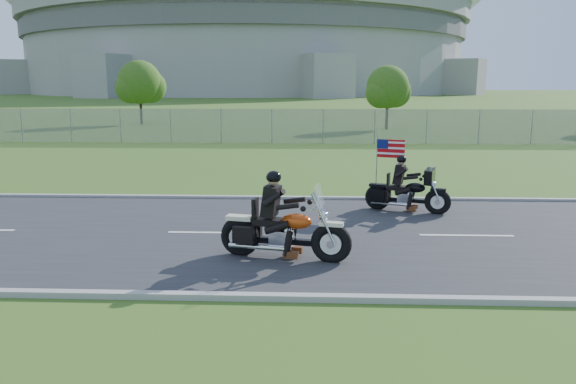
{
  "coord_description": "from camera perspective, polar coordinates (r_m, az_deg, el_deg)",
  "views": [
    {
      "loc": [
        0.33,
        -12.92,
        3.63
      ],
      "look_at": [
        -0.21,
        0.0,
        1.05
      ],
      "focal_mm": 35.0,
      "sensor_mm": 36.0,
      "label": 1
    }
  ],
  "objects": [
    {
      "name": "tree_fence_mid",
      "position": [
        49.08,
        -14.76,
        10.53
      ],
      "size": [
        3.96,
        3.69,
        5.3
      ],
      "color": "#382316",
      "rests_on": "ground"
    },
    {
      "name": "stadium",
      "position": [
        184.43,
        -4.07,
        14.96
      ],
      "size": [
        140.4,
        140.4,
        29.2
      ],
      "color": "#A3A099",
      "rests_on": "ground"
    },
    {
      "name": "road",
      "position": [
        13.42,
        0.92,
        -4.34
      ],
      "size": [
        120.0,
        8.0,
        0.04
      ],
      "primitive_type": "cube",
      "color": "#28282B",
      "rests_on": "ground"
    },
    {
      "name": "ground",
      "position": [
        13.42,
        0.92,
        -4.42
      ],
      "size": [
        420.0,
        420.0,
        0.0
      ],
      "primitive_type": "plane",
      "color": "#30531A",
      "rests_on": "ground"
    },
    {
      "name": "curb_north",
      "position": [
        17.34,
        1.27,
        -0.64
      ],
      "size": [
        120.0,
        0.18,
        0.12
      ],
      "primitive_type": "cube",
      "color": "#9E9B93",
      "rests_on": "ground"
    },
    {
      "name": "fence",
      "position": [
        33.45,
        -6.82,
        6.68
      ],
      "size": [
        60.0,
        0.03,
        2.0
      ],
      "primitive_type": "cube",
      "color": "gray",
      "rests_on": "ground"
    },
    {
      "name": "curb_south",
      "position": [
        9.57,
        0.27,
        -10.69
      ],
      "size": [
        120.0,
        0.18,
        0.12
      ],
      "primitive_type": "cube",
      "color": "#9E9B93",
      "rests_on": "ground"
    },
    {
      "name": "tree_fence_near",
      "position": [
        43.34,
        10.15,
        10.23
      ],
      "size": [
        3.52,
        3.28,
        4.75
      ],
      "color": "#382316",
      "rests_on": "ground"
    },
    {
      "name": "motorcycle_lead",
      "position": [
        11.48,
        -0.57,
        -4.1
      ],
      "size": [
        2.75,
        1.04,
        1.87
      ],
      "rotation": [
        0.0,
        0.0,
        -0.21
      ],
      "color": "black",
      "rests_on": "ground"
    },
    {
      "name": "motorcycle_follow",
      "position": [
        15.92,
        11.99,
        -0.13
      ],
      "size": [
        2.31,
        1.16,
        1.99
      ],
      "rotation": [
        0.0,
        0.0,
        -0.33
      ],
      "color": "black",
      "rests_on": "ground"
    }
  ]
}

